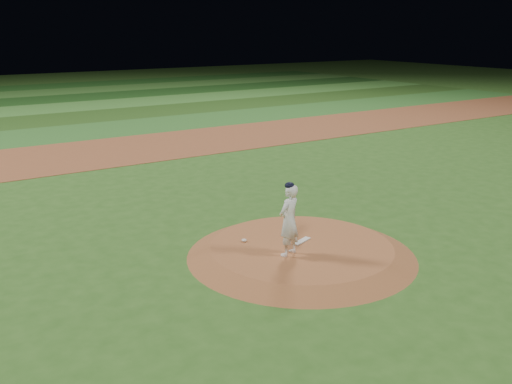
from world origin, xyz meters
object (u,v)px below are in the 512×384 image
(pitchers_mound, at_px, (301,250))
(pitching_rubber, at_px, (302,241))
(pitcher_on_mound, at_px, (289,220))
(rosin_bag, at_px, (244,240))

(pitchers_mound, bearing_deg, pitching_rubber, 50.04)
(pitchers_mound, xyz_separation_m, pitching_rubber, (0.16, 0.20, 0.14))
(pitcher_on_mound, bearing_deg, pitchers_mound, 26.07)
(pitching_rubber, distance_m, rosin_bag, 1.41)
(rosin_bag, distance_m, pitcher_on_mound, 1.56)
(pitching_rubber, bearing_deg, pitchers_mound, -150.33)
(rosin_bag, bearing_deg, pitchers_mound, -43.49)
(rosin_bag, relative_size, pitcher_on_mound, 0.07)
(pitching_rubber, height_order, pitcher_on_mound, pitcher_on_mound)
(pitching_rubber, bearing_deg, pitcher_on_mound, -167.69)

